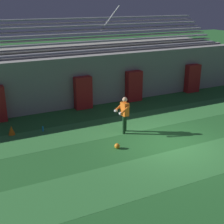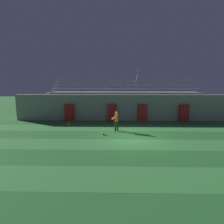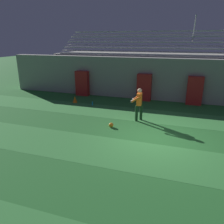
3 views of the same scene
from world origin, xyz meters
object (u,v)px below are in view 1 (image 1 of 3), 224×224
(padding_pillar_far_right, at_px, (192,78))
(goalkeeper, at_px, (124,113))
(padding_pillar_gate_right, at_px, (134,86))
(soccer_ball, at_px, (117,146))
(water_bottle, at_px, (43,129))
(traffic_cone, at_px, (11,130))
(padding_pillar_gate_left, at_px, (83,93))

(padding_pillar_far_right, distance_m, goalkeeper, 8.13)
(padding_pillar_gate_right, distance_m, soccer_ball, 6.52)
(padding_pillar_gate_right, bearing_deg, water_bottle, -160.01)
(goalkeeper, relative_size, traffic_cone, 3.98)
(padding_pillar_far_right, xyz_separation_m, traffic_cone, (-11.74, -1.95, -0.68))
(padding_pillar_gate_left, xyz_separation_m, soccer_ball, (-0.58, -5.26, -0.78))
(padding_pillar_gate_right, height_order, water_bottle, padding_pillar_gate_right)
(padding_pillar_far_right, xyz_separation_m, soccer_ball, (-8.14, -5.26, -0.78))
(padding_pillar_gate_right, xyz_separation_m, goalkeeper, (-2.75, -3.93, 0.06))
(padding_pillar_gate_left, height_order, water_bottle, padding_pillar_gate_left)
(padding_pillar_far_right, bearing_deg, padding_pillar_gate_right, 180.00)
(padding_pillar_far_right, relative_size, goalkeeper, 1.07)
(soccer_ball, bearing_deg, padding_pillar_far_right, 32.86)
(padding_pillar_far_right, xyz_separation_m, water_bottle, (-10.40, -2.19, -0.77))
(padding_pillar_gate_left, relative_size, water_bottle, 7.43)
(padding_pillar_far_right, height_order, water_bottle, padding_pillar_far_right)
(soccer_ball, xyz_separation_m, water_bottle, (-2.26, 3.07, 0.01))
(padding_pillar_gate_left, distance_m, water_bottle, 3.67)
(padding_pillar_gate_left, height_order, soccer_ball, padding_pillar_gate_left)
(traffic_cone, height_order, water_bottle, traffic_cone)
(goalkeeper, bearing_deg, traffic_cone, 156.84)
(goalkeeper, height_order, soccer_ball, goalkeeper)
(soccer_ball, bearing_deg, padding_pillar_gate_right, 54.32)
(padding_pillar_gate_right, height_order, goalkeeper, padding_pillar_gate_right)
(padding_pillar_far_right, bearing_deg, soccer_ball, -147.14)
(padding_pillar_far_right, height_order, traffic_cone, padding_pillar_far_right)
(water_bottle, bearing_deg, padding_pillar_gate_right, 19.99)
(padding_pillar_gate_right, relative_size, traffic_cone, 4.25)
(soccer_ball, relative_size, water_bottle, 0.92)
(traffic_cone, bearing_deg, goalkeeper, -23.16)
(padding_pillar_gate_right, relative_size, padding_pillar_far_right, 1.00)
(goalkeeper, relative_size, soccer_ball, 7.59)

